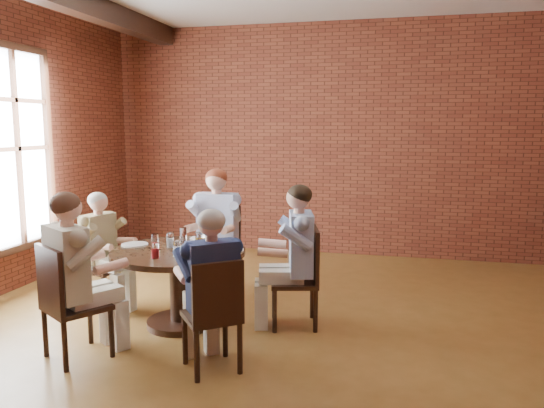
% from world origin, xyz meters
% --- Properties ---
extents(floor, '(7.00, 7.00, 0.00)m').
position_xyz_m(floor, '(0.00, 0.00, 0.00)').
color(floor, olive).
rests_on(floor, ground).
extents(wall_back, '(7.00, 0.00, 7.00)m').
position_xyz_m(wall_back, '(0.00, 3.50, 1.70)').
color(wall_back, brown).
rests_on(wall_back, ground).
extents(dining_table, '(1.27, 1.27, 0.75)m').
position_xyz_m(dining_table, '(-0.90, 0.21, 0.53)').
color(dining_table, black).
rests_on(dining_table, floor).
extents(chair_a, '(0.54, 0.54, 0.95)m').
position_xyz_m(chair_a, '(0.25, 0.50, 0.52)').
color(chair_a, black).
rests_on(chair_a, floor).
extents(diner_a, '(0.79, 0.69, 1.36)m').
position_xyz_m(diner_a, '(0.17, 0.48, 0.68)').
color(diner_a, '#3F5EA4').
rests_on(diner_a, floor).
extents(chair_b, '(0.48, 0.48, 0.99)m').
position_xyz_m(chair_b, '(-0.92, 1.41, 0.53)').
color(chair_b, black).
rests_on(chair_b, floor).
extents(diner_b, '(0.59, 0.72, 1.42)m').
position_xyz_m(diner_b, '(-0.92, 1.31, 0.71)').
color(diner_b, '#9EA8C9').
rests_on(diner_b, floor).
extents(chair_c, '(0.46, 0.46, 0.88)m').
position_xyz_m(chair_c, '(-1.93, 0.48, 0.48)').
color(chair_c, black).
rests_on(chair_c, floor).
extents(diner_c, '(0.68, 0.60, 1.23)m').
position_xyz_m(diner_c, '(-1.86, 0.47, 0.62)').
color(diner_c, brown).
rests_on(diner_c, floor).
extents(chair_d, '(0.62, 0.62, 0.97)m').
position_xyz_m(chair_d, '(-1.48, -0.72, 0.52)').
color(chair_d, black).
rests_on(chair_d, floor).
extents(diner_d, '(0.84, 0.88, 1.39)m').
position_xyz_m(diner_d, '(-1.44, -0.64, 0.69)').
color(diner_d, '#CDACA1').
rests_on(diner_d, floor).
extents(chair_e, '(0.57, 0.57, 0.91)m').
position_xyz_m(chair_e, '(-0.23, -0.65, 0.50)').
color(chair_e, black).
rests_on(chair_e, floor).
extents(diner_e, '(0.77, 0.79, 1.29)m').
position_xyz_m(diner_e, '(-0.28, -0.59, 0.64)').
color(diner_e, '#182245').
rests_on(diner_e, floor).
extents(plate_a, '(0.26, 0.26, 0.01)m').
position_xyz_m(plate_a, '(-0.41, 0.29, 0.76)').
color(plate_a, white).
rests_on(plate_a, dining_table).
extents(plate_b, '(0.26, 0.26, 0.01)m').
position_xyz_m(plate_b, '(-0.84, 0.70, 0.76)').
color(plate_b, white).
rests_on(plate_b, dining_table).
extents(plate_c, '(0.26, 0.26, 0.01)m').
position_xyz_m(plate_c, '(-1.39, 0.28, 0.76)').
color(plate_c, white).
rests_on(plate_c, dining_table).
extents(plate_d, '(0.26, 0.26, 0.01)m').
position_xyz_m(plate_d, '(-0.53, -0.12, 0.76)').
color(plate_d, white).
rests_on(plate_d, dining_table).
extents(glass_a, '(0.07, 0.07, 0.14)m').
position_xyz_m(glass_a, '(-0.71, 0.32, 0.82)').
color(glass_a, white).
rests_on(glass_a, dining_table).
extents(glass_b, '(0.07, 0.07, 0.14)m').
position_xyz_m(glass_b, '(-0.75, 0.37, 0.82)').
color(glass_b, white).
rests_on(glass_b, dining_table).
extents(glass_c, '(0.07, 0.07, 0.14)m').
position_xyz_m(glass_c, '(-1.00, 0.57, 0.82)').
color(glass_c, white).
rests_on(glass_c, dining_table).
extents(glass_d, '(0.07, 0.07, 0.14)m').
position_xyz_m(glass_d, '(-1.01, 0.28, 0.82)').
color(glass_d, white).
rests_on(glass_d, dining_table).
extents(glass_e, '(0.07, 0.07, 0.14)m').
position_xyz_m(glass_e, '(-1.13, 0.20, 0.82)').
color(glass_e, white).
rests_on(glass_e, dining_table).
extents(glass_f, '(0.07, 0.07, 0.14)m').
position_xyz_m(glass_f, '(-0.96, -0.14, 0.82)').
color(glass_f, white).
rests_on(glass_f, dining_table).
extents(glass_g, '(0.07, 0.07, 0.14)m').
position_xyz_m(glass_g, '(-0.80, -0.04, 0.82)').
color(glass_g, white).
rests_on(glass_g, dining_table).
extents(glass_h, '(0.07, 0.07, 0.14)m').
position_xyz_m(glass_h, '(-0.61, 0.07, 0.82)').
color(glass_h, white).
rests_on(glass_h, dining_table).
extents(smartphone, '(0.09, 0.15, 0.01)m').
position_xyz_m(smartphone, '(-0.47, 0.02, 0.75)').
color(smartphone, black).
rests_on(smartphone, dining_table).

